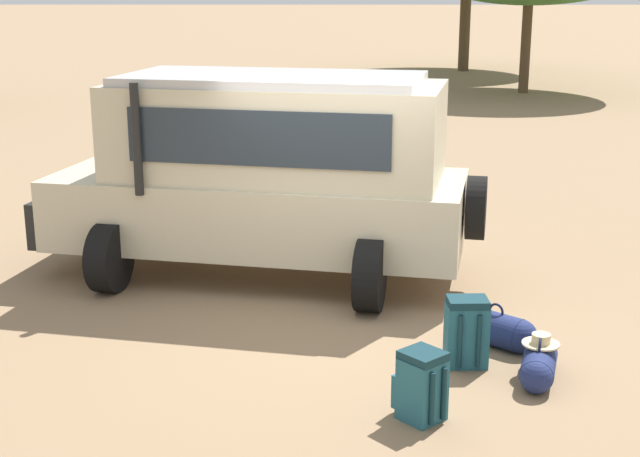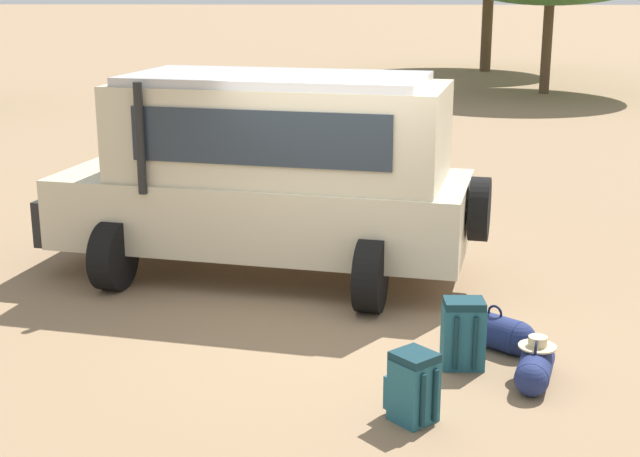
# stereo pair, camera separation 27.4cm
# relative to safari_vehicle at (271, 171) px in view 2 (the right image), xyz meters

# --- Properties ---
(ground_plane) EXTENTS (320.00, 320.00, 0.00)m
(ground_plane) POSITION_rel_safari_vehicle_xyz_m (0.76, -1.30, -1.29)
(ground_plane) COLOR #8C7051
(safari_vehicle) EXTENTS (5.48, 3.35, 2.44)m
(safari_vehicle) POSITION_rel_safari_vehicle_xyz_m (0.00, 0.00, 0.00)
(safari_vehicle) COLOR beige
(safari_vehicle) RESTS_ON ground_plane
(backpack_beside_front_wheel) EXTENTS (0.46, 0.47, 0.59)m
(backpack_beside_front_wheel) POSITION_rel_safari_vehicle_xyz_m (1.49, -3.76, -1.01)
(backpack_beside_front_wheel) COLOR #235B6B
(backpack_beside_front_wheel) RESTS_ON ground_plane
(backpack_cluster_center) EXTENTS (0.39, 0.39, 0.66)m
(backpack_cluster_center) POSITION_rel_safari_vehicle_xyz_m (2.01, -2.68, -0.97)
(backpack_cluster_center) COLOR #235B6B
(backpack_cluster_center) RESTS_ON ground_plane
(duffel_bag_low_black_case) EXTENTS (0.46, 0.82, 0.40)m
(duffel_bag_low_black_case) POSITION_rel_safari_vehicle_xyz_m (2.62, -3.02, -1.14)
(duffel_bag_low_black_case) COLOR navy
(duffel_bag_low_black_case) RESTS_ON ground_plane
(duffel_bag_soft_canvas) EXTENTS (0.75, 0.70, 0.44)m
(duffel_bag_soft_canvas) POSITION_rel_safari_vehicle_xyz_m (2.38, -2.22, -1.13)
(duffel_bag_soft_canvas) COLOR navy
(duffel_bag_soft_canvas) RESTS_ON ground_plane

